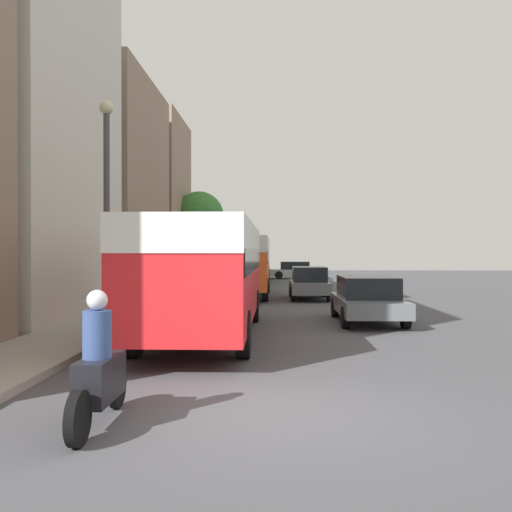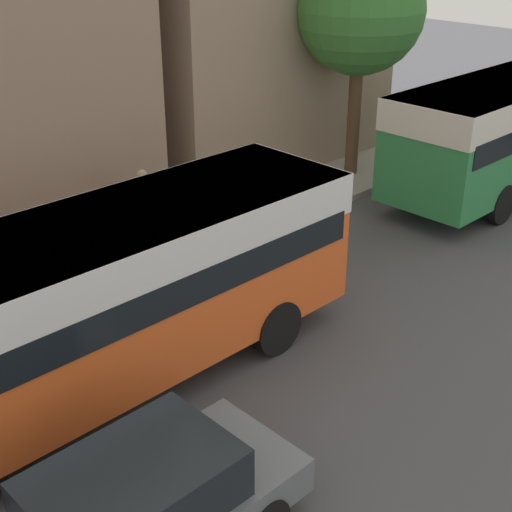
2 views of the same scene
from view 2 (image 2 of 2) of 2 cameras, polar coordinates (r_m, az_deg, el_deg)
name	(u,v)px [view 2 (image 2 of 2)]	position (r m, az deg, el deg)	size (l,w,h in m)	color
bus_following	(91,290)	(10.95, -13.05, -2.64)	(2.52, 9.21, 2.90)	#EA5B23
pedestrian_near_curb	(144,206)	(16.02, -8.93, 3.94)	(0.38, 0.38, 1.77)	#232838
street_tree	(360,10)	(19.78, 8.35, 18.89)	(3.40, 3.40, 6.18)	brown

